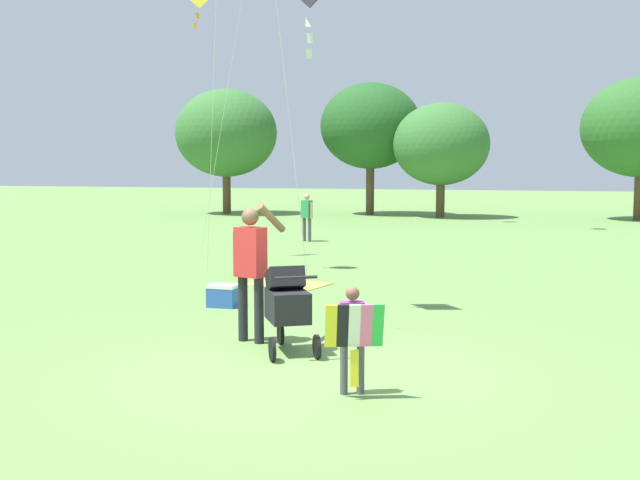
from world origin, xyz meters
name	(u,v)px	position (x,y,z in m)	size (l,w,h in m)	color
ground_plane	(308,370)	(0.00, 0.00, 0.00)	(120.00, 120.00, 0.00)	#668E47
child_with_butterfly_kite	(353,331)	(0.68, -0.75, 0.63)	(0.57, 0.44, 1.05)	#4C4C51
person_adult_flyer	(251,262)	(-1.07, 1.11, 1.01)	(0.64, 0.50, 1.75)	#232328
stroller	(287,301)	(-0.47, 0.73, 0.61)	(0.86, 1.08, 1.03)	black
kite_orange_delta	(199,10)	(-5.27, 8.82, 5.72)	(2.46, 2.53, 6.46)	yellow
person_sitting_far	(307,213)	(-4.14, 13.55, 0.81)	(0.40, 0.30, 1.38)	#4C4C51
picnic_blanket	(288,284)	(-2.12, 5.70, 0.01)	(1.43, 0.97, 0.02)	gold
cooler_box	(223,296)	(-2.37, 3.25, 0.18)	(0.45, 0.33, 0.35)	#2D5BB7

